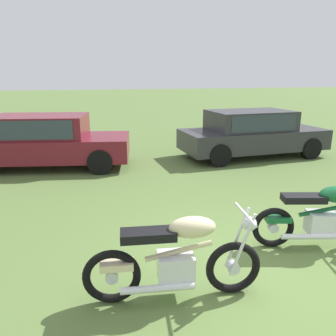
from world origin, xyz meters
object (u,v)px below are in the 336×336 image
motorcycle_green (323,216)px  car_charcoal (252,131)px  motorcycle_cream (176,259)px  car_burgundy (44,139)px

motorcycle_green → car_charcoal: size_ratio=0.43×
motorcycle_cream → car_burgundy: 6.60m
motorcycle_cream → car_burgundy: bearing=114.2°
motorcycle_green → car_burgundy: bearing=141.2°
motorcycle_green → car_burgundy: size_ratio=0.41×
motorcycle_green → car_charcoal: bearing=86.3°
car_burgundy → car_charcoal: (6.06, -0.38, 0.00)m
motorcycle_cream → motorcycle_green: size_ratio=1.04×
motorcycle_green → car_burgundy: 7.16m
car_burgundy → motorcycle_green: bearing=-42.9°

